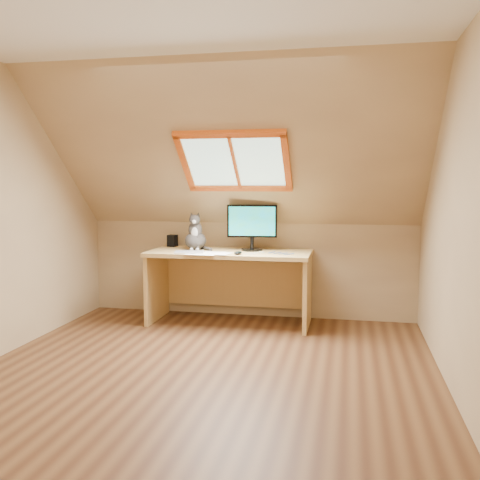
# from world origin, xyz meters

# --- Properties ---
(ground) EXTENTS (3.50, 3.50, 0.00)m
(ground) POSITION_xyz_m (0.00, 0.00, 0.00)
(ground) COLOR brown
(ground) RESTS_ON ground
(room_shell) EXTENTS (3.52, 3.52, 2.41)m
(room_shell) POSITION_xyz_m (0.00, -0.09, 1.43)
(room_shell) COLOR tan
(room_shell) RESTS_ON ground
(desk) EXTENTS (1.63, 0.71, 0.74)m
(desk) POSITION_xyz_m (-0.13, 1.45, 0.52)
(desk) COLOR tan
(desk) RESTS_ON ground
(monitor) EXTENTS (0.50, 0.21, 0.46)m
(monitor) POSITION_xyz_m (0.09, 1.46, 1.01)
(monitor) COLOR black
(monitor) RESTS_ON desk
(cat) EXTENTS (0.25, 0.29, 0.40)m
(cat) POSITION_xyz_m (-0.50, 1.42, 0.88)
(cat) COLOR #46413E
(cat) RESTS_ON desk
(desk_speaker) EXTENTS (0.10, 0.10, 0.13)m
(desk_speaker) POSITION_xyz_m (-0.82, 1.63, 0.81)
(desk_speaker) COLOR black
(desk_speaker) RESTS_ON desk
(graphics_tablet) EXTENTS (0.32, 0.26, 0.01)m
(graphics_tablet) POSITION_xyz_m (-0.49, 1.17, 0.75)
(graphics_tablet) COLOR #B2B2B7
(graphics_tablet) RESTS_ON desk
(mouse) EXTENTS (0.09, 0.12, 0.03)m
(mouse) POSITION_xyz_m (0.01, 1.12, 0.76)
(mouse) COLOR black
(mouse) RESTS_ON desk
(papers) EXTENTS (0.35, 0.30, 0.01)m
(papers) POSITION_xyz_m (-0.27, 1.12, 0.74)
(papers) COLOR white
(papers) RESTS_ON desk
(cables) EXTENTS (0.51, 0.26, 0.01)m
(cables) POSITION_xyz_m (0.30, 1.26, 0.75)
(cables) COLOR silver
(cables) RESTS_ON desk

